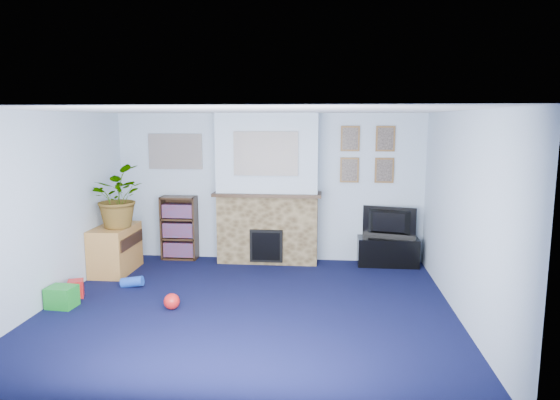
# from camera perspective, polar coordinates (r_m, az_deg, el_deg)

# --- Properties ---
(floor) EXTENTS (5.00, 4.50, 0.01)m
(floor) POSITION_cam_1_polar(r_m,az_deg,el_deg) (6.30, -3.65, -12.22)
(floor) COLOR #0D1034
(floor) RESTS_ON ground
(ceiling) EXTENTS (5.00, 4.50, 0.01)m
(ceiling) POSITION_cam_1_polar(r_m,az_deg,el_deg) (5.87, -3.89, 10.18)
(ceiling) COLOR white
(ceiling) RESTS_ON wall_back
(wall_back) EXTENTS (5.00, 0.04, 2.40)m
(wall_back) POSITION_cam_1_polar(r_m,az_deg,el_deg) (8.17, -1.26, 1.45)
(wall_back) COLOR silver
(wall_back) RESTS_ON ground
(wall_front) EXTENTS (5.00, 0.04, 2.40)m
(wall_front) POSITION_cam_1_polar(r_m,az_deg,el_deg) (3.82, -9.16, -7.57)
(wall_front) COLOR silver
(wall_front) RESTS_ON ground
(wall_left) EXTENTS (0.04, 4.50, 2.40)m
(wall_left) POSITION_cam_1_polar(r_m,az_deg,el_deg) (6.82, -24.97, -0.93)
(wall_left) COLOR silver
(wall_left) RESTS_ON ground
(wall_right) EXTENTS (0.04, 4.50, 2.40)m
(wall_right) POSITION_cam_1_polar(r_m,az_deg,el_deg) (6.09, 20.14, -1.75)
(wall_right) COLOR silver
(wall_right) RESTS_ON ground
(chimney_breast) EXTENTS (1.72, 0.50, 2.40)m
(chimney_breast) POSITION_cam_1_polar(r_m,az_deg,el_deg) (7.97, -1.43, 1.14)
(chimney_breast) COLOR brown
(chimney_breast) RESTS_ON ground
(collage_main) EXTENTS (1.00, 0.03, 0.68)m
(collage_main) POSITION_cam_1_polar(r_m,az_deg,el_deg) (7.70, -1.63, 5.32)
(collage_main) COLOR gray
(collage_main) RESTS_ON chimney_breast
(collage_left) EXTENTS (0.90, 0.03, 0.58)m
(collage_left) POSITION_cam_1_polar(r_m,az_deg,el_deg) (8.42, -11.87, 5.45)
(collage_left) COLOR gray
(collage_left) RESTS_ON wall_back
(portrait_tl) EXTENTS (0.30, 0.03, 0.40)m
(portrait_tl) POSITION_cam_1_polar(r_m,az_deg,el_deg) (8.03, 8.02, 6.96)
(portrait_tl) COLOR brown
(portrait_tl) RESTS_ON wall_back
(portrait_tr) EXTENTS (0.30, 0.03, 0.40)m
(portrait_tr) POSITION_cam_1_polar(r_m,az_deg,el_deg) (8.08, 11.95, 6.87)
(portrait_tr) COLOR brown
(portrait_tr) RESTS_ON wall_back
(portrait_bl) EXTENTS (0.30, 0.03, 0.40)m
(portrait_bl) POSITION_cam_1_polar(r_m,az_deg,el_deg) (8.07, 7.94, 3.41)
(portrait_bl) COLOR brown
(portrait_bl) RESTS_ON wall_back
(portrait_br) EXTENTS (0.30, 0.03, 0.40)m
(portrait_br) POSITION_cam_1_polar(r_m,az_deg,el_deg) (8.11, 11.83, 3.34)
(portrait_br) COLOR brown
(portrait_br) RESTS_ON wall_back
(tv_stand) EXTENTS (0.95, 0.40, 0.45)m
(tv_stand) POSITION_cam_1_polar(r_m,az_deg,el_deg) (8.15, 12.21, -5.77)
(tv_stand) COLOR black
(tv_stand) RESTS_ON ground
(television) EXTENTS (0.84, 0.32, 0.48)m
(television) POSITION_cam_1_polar(r_m,az_deg,el_deg) (8.06, 12.30, -2.54)
(television) COLOR black
(television) RESTS_ON tv_stand
(bookshelf) EXTENTS (0.58, 0.28, 1.05)m
(bookshelf) POSITION_cam_1_polar(r_m,az_deg,el_deg) (8.45, -11.41, -3.28)
(bookshelf) COLOR #311F12
(bookshelf) RESTS_ON ground
(sideboard) EXTENTS (0.51, 0.91, 0.71)m
(sideboard) POSITION_cam_1_polar(r_m,az_deg,el_deg) (8.00, -18.29, -5.38)
(sideboard) COLOR #B97F3B
(sideboard) RESTS_ON ground
(potted_plant) EXTENTS (1.07, 1.09, 0.91)m
(potted_plant) POSITION_cam_1_polar(r_m,az_deg,el_deg) (7.78, -18.39, 0.33)
(potted_plant) COLOR #26661E
(potted_plant) RESTS_ON sideboard
(mantel_clock) EXTENTS (0.10, 0.06, 0.13)m
(mantel_clock) POSITION_cam_1_polar(r_m,az_deg,el_deg) (7.93, -2.08, 1.36)
(mantel_clock) COLOR gold
(mantel_clock) RESTS_ON chimney_breast
(mantel_candle) EXTENTS (0.05, 0.05, 0.15)m
(mantel_candle) POSITION_cam_1_polar(r_m,az_deg,el_deg) (7.88, 0.97, 1.39)
(mantel_candle) COLOR #B2BFC6
(mantel_candle) RESTS_ON chimney_breast
(mantel_teddy) EXTENTS (0.14, 0.14, 0.14)m
(mantel_teddy) POSITION_cam_1_polar(r_m,az_deg,el_deg) (7.99, -5.03, 1.36)
(mantel_teddy) COLOR gray
(mantel_teddy) RESTS_ON chimney_breast
(mantel_can) EXTENTS (0.06, 0.06, 0.12)m
(mantel_can) POSITION_cam_1_polar(r_m,az_deg,el_deg) (7.87, 3.42, 1.22)
(mantel_can) COLOR red
(mantel_can) RESTS_ON chimney_breast
(green_crate) EXTENTS (0.35, 0.29, 0.26)m
(green_crate) POSITION_cam_1_polar(r_m,az_deg,el_deg) (6.83, -23.67, -10.03)
(green_crate) COLOR #198C26
(green_crate) RESTS_ON ground
(toy_ball) EXTENTS (0.20, 0.20, 0.20)m
(toy_ball) POSITION_cam_1_polar(r_m,az_deg,el_deg) (6.36, -12.27, -11.33)
(toy_ball) COLOR red
(toy_ball) RESTS_ON ground
(toy_block) EXTENTS (0.25, 0.25, 0.23)m
(toy_block) POSITION_cam_1_polar(r_m,az_deg,el_deg) (7.12, -22.29, -9.41)
(toy_block) COLOR red
(toy_block) RESTS_ON ground
(toy_tube) EXTENTS (0.32, 0.14, 0.18)m
(toy_tube) POSITION_cam_1_polar(r_m,az_deg,el_deg) (7.30, -16.54, -8.97)
(toy_tube) COLOR blue
(toy_tube) RESTS_ON ground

